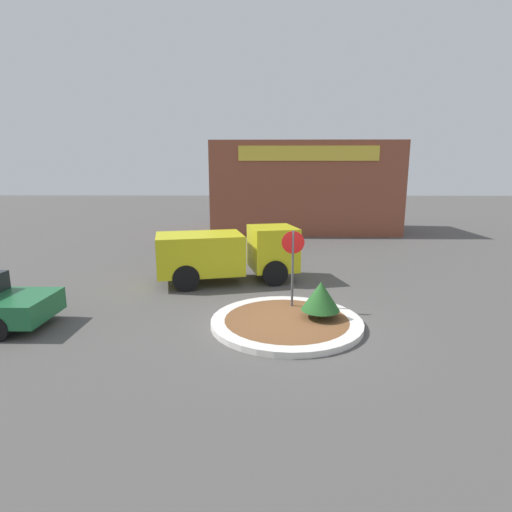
{
  "coord_description": "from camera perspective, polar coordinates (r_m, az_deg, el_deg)",
  "views": [
    {
      "loc": [
        -0.66,
        -10.26,
        4.08
      ],
      "look_at": [
        -0.87,
        2.72,
        1.34
      ],
      "focal_mm": 28.0,
      "sensor_mm": 36.0,
      "label": 1
    }
  ],
  "objects": [
    {
      "name": "island_shrub",
      "position": [
        11.02,
        9.23,
        -5.65
      ],
      "size": [
        1.05,
        1.05,
        1.02
      ],
      "color": "brown",
      "rests_on": "traffic_island"
    },
    {
      "name": "ground_plane",
      "position": [
        11.06,
        4.36,
        -9.76
      ],
      "size": [
        120.0,
        120.0,
        0.0
      ],
      "primitive_type": "plane",
      "color": "#514F4C"
    },
    {
      "name": "utility_truck",
      "position": [
        14.95,
        -4.15,
        0.54
      ],
      "size": [
        5.46,
        3.11,
        2.04
      ],
      "rotation": [
        0.0,
        0.0,
        0.23
      ],
      "color": "gold",
      "rests_on": "ground_plane"
    },
    {
      "name": "traffic_island",
      "position": [
        11.03,
        4.37,
        -9.37
      ],
      "size": [
        4.11,
        4.11,
        0.16
      ],
      "color": "silver",
      "rests_on": "ground_plane"
    },
    {
      "name": "stop_sign",
      "position": [
        11.65,
        5.28,
        -0.06
      ],
      "size": [
        0.66,
        0.07,
        2.43
      ],
      "color": "#4C4C51",
      "rests_on": "ground_plane"
    },
    {
      "name": "storefront_building",
      "position": [
        28.37,
        6.72,
        9.69
      ],
      "size": [
        12.32,
        6.07,
        6.0
      ],
      "color": "brown",
      "rests_on": "ground_plane"
    }
  ]
}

